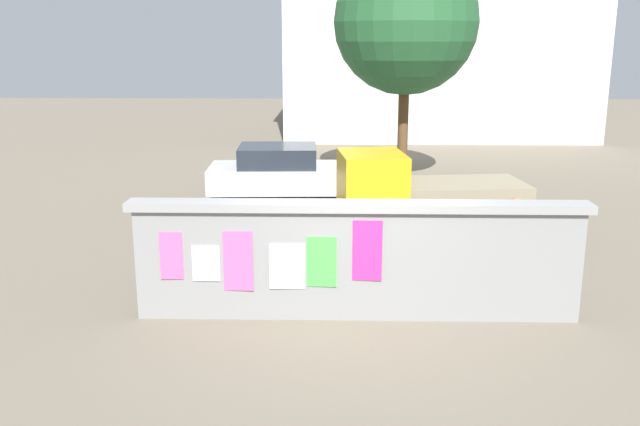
{
  "coord_description": "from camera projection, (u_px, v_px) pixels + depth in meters",
  "views": [
    {
      "loc": [
        -0.31,
        -9.54,
        3.99
      ],
      "look_at": [
        -0.59,
        2.2,
        1.02
      ],
      "focal_mm": 38.96,
      "sensor_mm": 36.0,
      "label": 1
    }
  ],
  "objects": [
    {
      "name": "car_parked",
      "position": [
        284.0,
        172.0,
        17.3
      ],
      "size": [
        3.87,
        1.86,
        1.4
      ],
      "color": "black",
      "rests_on": "ground"
    },
    {
      "name": "auto_rickshaw_truck",
      "position": [
        421.0,
        200.0,
        13.59
      ],
      "size": [
        3.75,
        1.92,
        1.85
      ],
      "color": "black",
      "rests_on": "ground"
    },
    {
      "name": "bicycle_near",
      "position": [
        333.0,
        269.0,
        11.19
      ],
      "size": [
        1.71,
        0.44,
        0.95
      ],
      "color": "black",
      "rests_on": "ground"
    },
    {
      "name": "person_walking",
      "position": [
        514.0,
        237.0,
        10.79
      ],
      "size": [
        0.48,
        0.48,
        1.62
      ],
      "color": "#3F994C",
      "rests_on": "ground"
    },
    {
      "name": "poster_wall",
      "position": [
        357.0,
        259.0,
        10.0
      ],
      "size": [
        6.59,
        0.42,
        1.74
      ],
      "color": "gray",
      "rests_on": "ground"
    },
    {
      "name": "motorcycle",
      "position": [
        207.0,
        260.0,
        11.33
      ],
      "size": [
        1.9,
        0.56,
        0.87
      ],
      "color": "black",
      "rests_on": "ground"
    },
    {
      "name": "building_background",
      "position": [
        437.0,
        28.0,
        28.45
      ],
      "size": [
        12.57,
        6.17,
        8.72
      ],
      "color": "silver",
      "rests_on": "ground"
    },
    {
      "name": "tree_roadside",
      "position": [
        406.0,
        22.0,
        18.68
      ],
      "size": [
        3.9,
        3.9,
        6.36
      ],
      "color": "brown",
      "rests_on": "ground"
    },
    {
      "name": "ground",
      "position": [
        348.0,
        196.0,
        17.97
      ],
      "size": [
        60.0,
        60.0,
        0.0
      ],
      "primitive_type": "plane",
      "color": "#6B6051"
    },
    {
      "name": "bicycle_far",
      "position": [
        222.0,
        231.0,
        13.41
      ],
      "size": [
        1.66,
        0.59,
        0.95
      ],
      "color": "black",
      "rests_on": "ground"
    }
  ]
}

